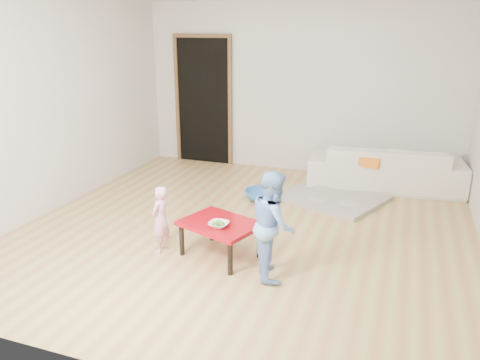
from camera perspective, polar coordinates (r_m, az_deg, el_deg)
The scene contains 13 objects.
floor at distance 5.41m, azimuth 0.72°, elevation -5.94°, with size 5.00×5.00×0.01m, color #B6824E.
back_wall at distance 7.41m, azimuth 7.19°, elevation 10.95°, with size 5.00×0.02×2.60m, color silver.
left_wall at distance 6.28m, azimuth -21.58°, elevation 8.58°, with size 0.02×5.00×2.60m, color silver.
doorway at distance 7.93m, azimuth -4.42°, elevation 9.49°, with size 1.02×0.08×2.11m, color brown, non-canonical shape.
sofa at distance 6.99m, azimuth 17.24°, elevation 1.55°, with size 2.13×0.83×0.62m, color beige.
cushion at distance 6.73m, azimuth 14.93°, elevation 2.57°, with size 0.48×0.43×0.13m, color orange.
red_table at distance 4.72m, azimuth -2.41°, elevation -7.22°, with size 0.74×0.55×0.37m, color #9B0811, non-canonical shape.
bowl at distance 4.54m, azimuth -2.62°, elevation -5.45°, with size 0.19×0.19×0.05m, color white.
broccoli at distance 4.53m, azimuth -2.62°, elevation -5.39°, with size 0.12×0.12×0.06m, color #2D5919, non-canonical shape.
child_pink at distance 4.83m, azimuth -9.69°, elevation -4.75°, with size 0.26×0.17×0.70m, color pink.
child_blue at distance 4.26m, azimuth 4.08°, elevation -5.43°, with size 0.49×0.38×1.01m, color #6598EB.
basin at distance 6.27m, azimuth 2.62°, elevation -1.84°, with size 0.44×0.44×0.14m, color #306FB8.
blanket at distance 6.41m, azimuth 11.18°, elevation -2.09°, with size 1.24×1.03×0.06m, color #9F9E8C, non-canonical shape.
Camera 1 is at (1.60, -4.67, 2.20)m, focal length 35.00 mm.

